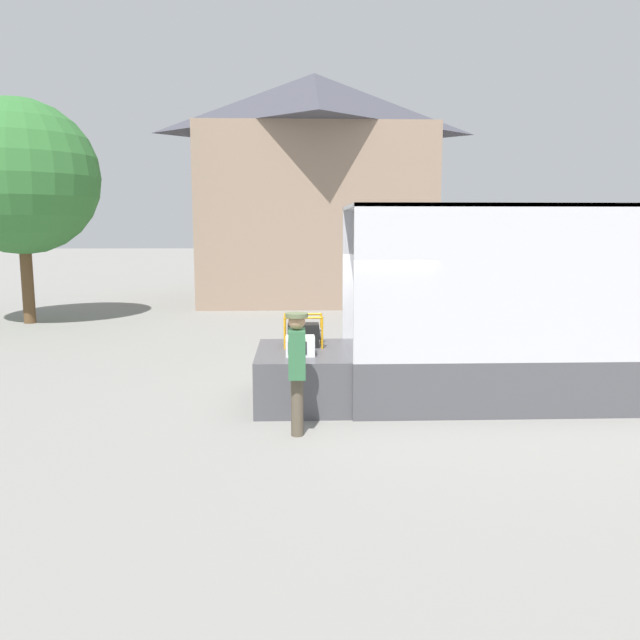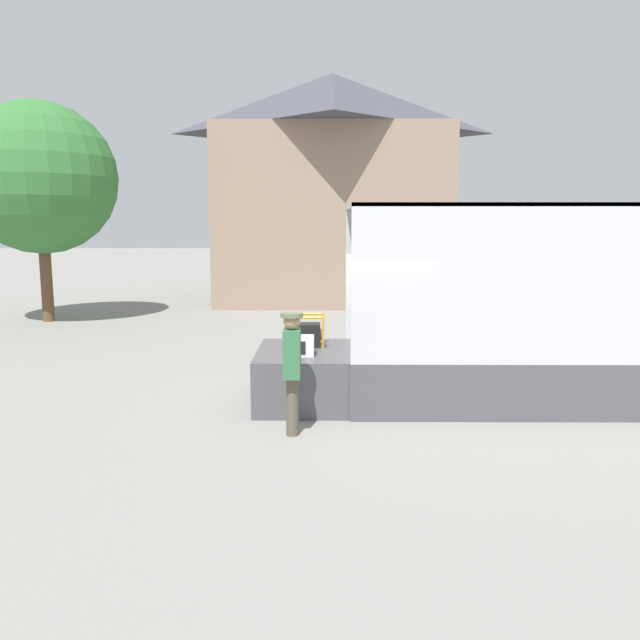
% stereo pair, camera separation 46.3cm
% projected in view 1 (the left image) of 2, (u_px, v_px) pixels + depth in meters
% --- Properties ---
extents(ground_plane, '(160.00, 160.00, 0.00)m').
position_uv_depth(ground_plane, '(347.00, 401.00, 10.83)').
color(ground_plane, gray).
extents(box_truck, '(7.20, 2.30, 3.36)m').
position_uv_depth(box_truck, '(583.00, 345.00, 10.84)').
color(box_truck, silver).
rests_on(box_truck, ground).
extents(tailgate_deck, '(1.55, 2.19, 0.91)m').
position_uv_depth(tailgate_deck, '(302.00, 376.00, 10.74)').
color(tailgate_deck, '#4C4C51').
rests_on(tailgate_deck, ground).
extents(microwave, '(0.47, 0.39, 0.31)m').
position_uv_depth(microwave, '(300.00, 346.00, 10.21)').
color(microwave, white).
rests_on(microwave, tailgate_deck).
extents(portable_generator, '(0.68, 0.49, 0.56)m').
position_uv_depth(portable_generator, '(304.00, 335.00, 10.98)').
color(portable_generator, black).
rests_on(portable_generator, tailgate_deck).
extents(worker_person, '(0.32, 0.44, 1.80)m').
position_uv_depth(worker_person, '(297.00, 360.00, 8.89)').
color(worker_person, brown).
rests_on(worker_person, ground).
extents(house_backdrop, '(9.27, 7.56, 9.09)m').
position_uv_depth(house_backdrop, '(314.00, 187.00, 25.52)').
color(house_backdrop, gray).
rests_on(house_backdrop, ground).
extents(street_tree, '(4.70, 4.70, 6.86)m').
position_uv_depth(street_tree, '(20.00, 177.00, 19.01)').
color(street_tree, brown).
rests_on(street_tree, ground).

